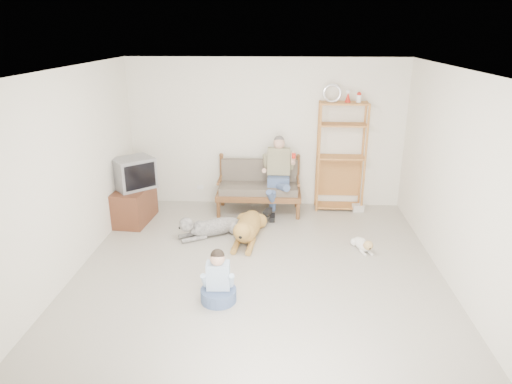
# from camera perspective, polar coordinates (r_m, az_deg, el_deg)

# --- Properties ---
(floor) EXTENTS (5.50, 5.50, 0.00)m
(floor) POSITION_cam_1_polar(r_m,az_deg,el_deg) (6.28, 0.26, -10.43)
(floor) COLOR beige
(floor) RESTS_ON ground
(ceiling) EXTENTS (5.50, 5.50, 0.00)m
(ceiling) POSITION_cam_1_polar(r_m,az_deg,el_deg) (5.45, 0.31, 14.92)
(ceiling) COLOR white
(ceiling) RESTS_ON ground
(wall_back) EXTENTS (5.00, 0.00, 5.00)m
(wall_back) POSITION_cam_1_polar(r_m,az_deg,el_deg) (8.38, 1.24, 7.29)
(wall_back) COLOR silver
(wall_back) RESTS_ON ground
(wall_front) EXTENTS (5.00, 0.00, 5.00)m
(wall_front) POSITION_cam_1_polar(r_m,az_deg,el_deg) (3.24, -2.26, -14.24)
(wall_front) COLOR silver
(wall_front) RESTS_ON ground
(wall_left) EXTENTS (0.00, 5.50, 5.50)m
(wall_left) POSITION_cam_1_polar(r_m,az_deg,el_deg) (6.36, -22.86, 1.62)
(wall_left) COLOR silver
(wall_left) RESTS_ON ground
(wall_right) EXTENTS (0.00, 5.50, 5.50)m
(wall_right) POSITION_cam_1_polar(r_m,az_deg,el_deg) (6.14, 24.29, 0.80)
(wall_right) COLOR silver
(wall_right) RESTS_ON ground
(loveseat) EXTENTS (1.50, 0.71, 0.95)m
(loveseat) POSITION_cam_1_polar(r_m,az_deg,el_deg) (8.24, 0.38, 0.82)
(loveseat) COLOR brown
(loveseat) RESTS_ON ground
(man) EXTENTS (0.53, 0.76, 1.23)m
(man) POSITION_cam_1_polar(r_m,az_deg,el_deg) (8.01, 2.64, 1.42)
(man) COLOR #465781
(man) RESTS_ON loveseat
(etagere) EXTENTS (0.87, 0.38, 2.28)m
(etagere) POSITION_cam_1_polar(r_m,az_deg,el_deg) (8.33, 10.55, 4.46)
(etagere) COLOR #C6853E
(etagere) RESTS_ON ground
(book_stack) EXTENTS (0.21, 0.16, 0.13)m
(book_stack) POSITION_cam_1_polar(r_m,az_deg,el_deg) (8.56, 12.62, -1.95)
(book_stack) COLOR white
(book_stack) RESTS_ON ground
(tv_stand) EXTENTS (0.58, 0.94, 0.60)m
(tv_stand) POSITION_cam_1_polar(r_m,az_deg,el_deg) (8.12, -14.98, -1.56)
(tv_stand) COLOR brown
(tv_stand) RESTS_ON ground
(crt_tv) EXTENTS (0.80, 0.79, 0.52)m
(crt_tv) POSITION_cam_1_polar(r_m,az_deg,el_deg) (7.97, -15.03, 2.30)
(crt_tv) COLOR slate
(crt_tv) RESTS_ON tv_stand
(wall_outlet) EXTENTS (0.12, 0.02, 0.08)m
(wall_outlet) POSITION_cam_1_polar(r_m,az_deg,el_deg) (8.78, -6.99, 0.61)
(wall_outlet) COLOR white
(wall_outlet) RESTS_ON ground
(golden_retriever) EXTENTS (0.48, 1.55, 0.47)m
(golden_retriever) POSITION_cam_1_polar(r_m,az_deg,el_deg) (7.24, -1.09, -4.47)
(golden_retriever) COLOR #B1803D
(golden_retriever) RESTS_ON ground
(shaggy_dog) EXTENTS (1.15, 0.74, 0.39)m
(shaggy_dog) POSITION_cam_1_polar(r_m,az_deg,el_deg) (7.38, -5.86, -4.35)
(shaggy_dog) COLOR silver
(shaggy_dog) RESTS_ON ground
(terrier) EXTENTS (0.28, 0.59, 0.23)m
(terrier) POSITION_cam_1_polar(r_m,az_deg,el_deg) (7.09, 13.28, -6.42)
(terrier) COLOR white
(terrier) RESTS_ON ground
(child) EXTENTS (0.44, 0.44, 0.70)m
(child) POSITION_cam_1_polar(r_m,az_deg,el_deg) (5.67, -4.74, -11.21)
(child) COLOR #465781
(child) RESTS_ON ground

